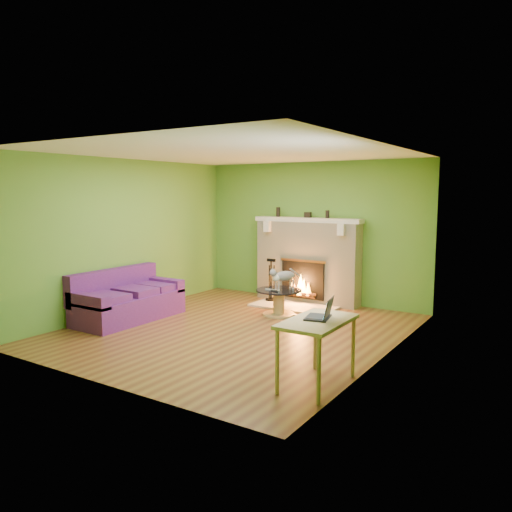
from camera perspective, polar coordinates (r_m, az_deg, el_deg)
The scene contains 22 objects.
floor at distance 7.52m, azimuth -2.29°, elevation -8.46°, with size 5.00×5.00×0.00m, color brown.
ceiling at distance 7.26m, azimuth -2.40°, elevation 11.71°, with size 5.00×5.00×0.00m, color white.
wall_back at distance 9.42m, azimuth 6.45°, elevation 2.73°, with size 5.00×5.00×0.00m, color #579330.
wall_front at distance 5.44m, azimuth -17.68°, elevation -0.87°, with size 5.00×5.00×0.00m, color #579330.
wall_left at distance 8.76m, azimuth -14.48°, elevation 2.21°, with size 5.00×5.00×0.00m, color #579330.
wall_right at distance 6.26m, azimuth 14.74°, elevation 0.27°, with size 5.00×5.00×0.00m, color #579330.
window_frame at distance 5.40m, azimuth 11.74°, elevation 1.94°, with size 1.20×1.20×0.00m, color silver.
window_pane at distance 5.40m, azimuth 11.66°, elevation 1.94°, with size 1.06×1.06×0.00m, color white.
fireplace at distance 9.31m, azimuth 5.90°, elevation -0.58°, with size 2.10×0.46×1.58m.
hearth at distance 9.00m, azimuth 4.34°, elevation -5.74°, with size 1.50×0.75×0.03m, color beige.
mantel at distance 9.22m, azimuth 5.90°, elevation 4.14°, with size 2.10×0.28×0.08m, color beige.
sofa at distance 8.34m, azimuth -14.53°, elevation -4.91°, with size 0.85×1.79×0.80m.
coffee_table at distance 8.36m, azimuth 2.62°, elevation -5.08°, with size 0.77×0.77×0.43m.
desk at distance 5.32m, azimuth 7.02°, elevation -8.14°, with size 0.56×0.97×0.71m.
cat at distance 8.30m, azimuth 3.29°, elevation -2.59°, with size 0.22×0.60×0.37m, color slate, non-canonical shape.
remote_silver at distance 8.27m, azimuth 1.61°, elevation -3.85°, with size 0.17×0.04×0.02m, color gray.
remote_black at distance 8.16m, azimuth 2.12°, elevation -4.02°, with size 0.16×0.04×0.02m, color black.
laptop at distance 5.33m, azimuth 7.09°, elevation -5.84°, with size 0.28×0.32×0.24m, color black, non-canonical shape.
fire_tools at distance 9.32m, azimuth 1.74°, elevation -2.69°, with size 0.21×0.21×0.79m, color black, non-canonical shape.
mantel_vase_left at distance 9.55m, azimuth 2.55°, elevation 5.05°, with size 0.08×0.08×0.18m, color black.
mantel_vase_right at distance 9.08m, azimuth 8.16°, elevation 4.75°, with size 0.07×0.07×0.14m, color black.
mantel_box at distance 9.25m, azimuth 5.95°, elevation 4.70°, with size 0.12×0.08×0.10m, color black.
Camera 1 is at (4.17, -5.92, 2.04)m, focal length 35.00 mm.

